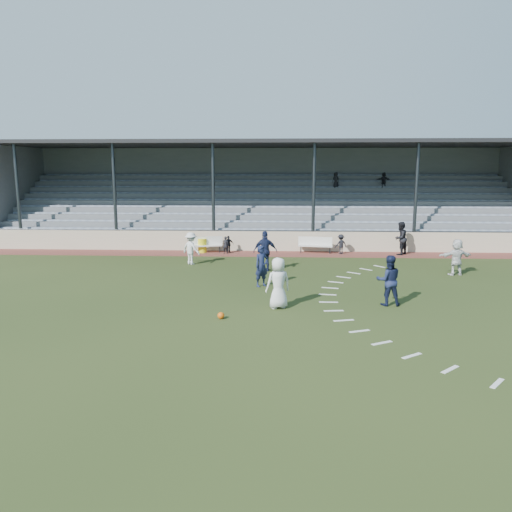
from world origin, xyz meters
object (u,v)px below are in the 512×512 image
Objects in this scene: football at (221,316)px; player_white_lead at (278,283)px; bench_left at (205,243)px; bench_right at (315,243)px; trash_bin at (202,246)px; official at (400,238)px; player_navy_lead at (262,266)px.

player_white_lead is at bearing 36.45° from football.
bench_right is at bearing -11.36° from bench_left.
football is (2.62, -12.98, -0.31)m from trash_bin.
player_white_lead is at bearing -91.40° from bench_right.
football is at bearing 13.89° from player_white_lead.
official is (7.00, 11.38, 0.05)m from player_white_lead.
player_white_lead is at bearing -68.63° from trash_bin.
bench_right is 13.77m from football.
player_white_lead is 3.37m from player_navy_lead.
player_white_lead reaches higher than player_navy_lead.
football is 2.50m from player_white_lead.
football is at bearing -98.17° from bench_right.
bench_right is 1.16× the size of player_navy_lead.
bench_left is 1.00× the size of bench_right.
bench_left reaches higher than trash_bin.
bench_left is 11.34m from official.
trash_bin is 12.44m from player_white_lead.
bench_left reaches higher than football.
bench_left is 13.17m from football.
bench_right is at bearing 34.09° from player_navy_lead.
official is at bearing -14.00° from bench_left.
football is 15.60m from official.
trash_bin is 0.43× the size of official.
bench_left is 12.32m from player_white_lead.
bench_right is at bearing 72.87° from football.
bench_right is 4.88m from official.
player_navy_lead is at bearing -65.29° from trash_bin.
trash_bin is (-6.67, -0.17, -0.15)m from bench_right.
player_navy_lead reaches higher than bench_right.
player_navy_lead is (3.62, -8.24, 0.29)m from bench_left.
bench_left is 6.48m from bench_right.
player_navy_lead is 11.18m from official.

